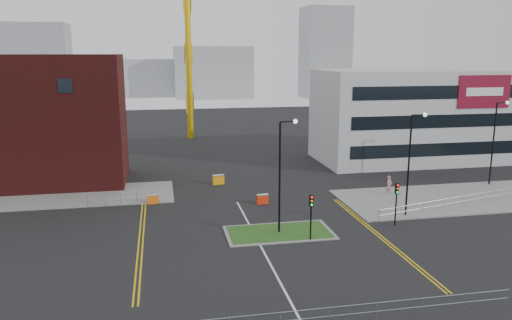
% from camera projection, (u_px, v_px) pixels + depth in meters
% --- Properties ---
extents(ground, '(200.00, 200.00, 0.00)m').
position_uv_depth(ground, '(278.00, 279.00, 31.98)').
color(ground, black).
rests_on(ground, ground).
extents(pavement_left, '(28.00, 8.00, 0.12)m').
position_uv_depth(pavement_left, '(30.00, 198.00, 49.35)').
color(pavement_left, slate).
rests_on(pavement_left, ground).
extents(pavement_right, '(24.00, 10.00, 0.12)m').
position_uv_depth(pavement_right, '(461.00, 198.00, 49.50)').
color(pavement_right, slate).
rests_on(pavement_right, ground).
extents(island_kerb, '(8.60, 4.60, 0.08)m').
position_uv_depth(island_kerb, '(279.00, 233.00, 40.02)').
color(island_kerb, slate).
rests_on(island_kerb, ground).
extents(grass_island, '(8.00, 4.00, 0.12)m').
position_uv_depth(grass_island, '(279.00, 232.00, 40.02)').
color(grass_island, '#1F4416').
rests_on(grass_island, ground).
extents(brick_building, '(24.20, 10.07, 14.24)m').
position_uv_depth(brick_building, '(8.00, 123.00, 53.12)').
color(brick_building, '#4E1413').
rests_on(brick_building, ground).
extents(office_block, '(25.00, 12.20, 12.00)m').
position_uv_depth(office_block, '(413.00, 115.00, 66.23)').
color(office_block, '#B2B5B7').
rests_on(office_block, ground).
extents(streetlamp_island, '(1.46, 0.36, 9.18)m').
position_uv_depth(streetlamp_island, '(282.00, 167.00, 38.93)').
color(streetlamp_island, black).
rests_on(streetlamp_island, ground).
extents(streetlamp_right_near, '(1.46, 0.36, 9.18)m').
position_uv_depth(streetlamp_right_near, '(412.00, 156.00, 43.08)').
color(streetlamp_right_near, black).
rests_on(streetlamp_right_near, ground).
extents(streetlamp_right_far, '(1.46, 0.36, 9.18)m').
position_uv_depth(streetlamp_right_far, '(496.00, 136.00, 53.36)').
color(streetlamp_right_far, black).
rests_on(streetlamp_right_far, ground).
extents(traffic_light_island, '(0.28, 0.33, 3.65)m').
position_uv_depth(traffic_light_island, '(311.00, 209.00, 37.92)').
color(traffic_light_island, black).
rests_on(traffic_light_island, ground).
extents(traffic_light_right, '(0.28, 0.33, 3.65)m').
position_uv_depth(traffic_light_right, '(397.00, 196.00, 41.33)').
color(traffic_light_right, black).
rests_on(traffic_light_right, ground).
extents(railing_front, '(24.05, 0.05, 1.10)m').
position_uv_depth(railing_front, '(305.00, 315.00, 26.06)').
color(railing_front, gray).
rests_on(railing_front, ground).
extents(railing_left, '(6.05, 0.05, 1.10)m').
position_uv_depth(railing_left, '(120.00, 198.00, 47.05)').
color(railing_left, gray).
rests_on(railing_left, ground).
extents(railing_right, '(19.05, 5.05, 1.10)m').
position_uv_depth(railing_right, '(462.00, 199.00, 46.67)').
color(railing_right, gray).
rests_on(railing_right, ground).
extents(centre_line, '(0.15, 30.00, 0.01)m').
position_uv_depth(centre_line, '(271.00, 266.00, 33.90)').
color(centre_line, silver).
rests_on(centre_line, ground).
extents(yellow_left_a, '(0.12, 24.00, 0.01)m').
position_uv_depth(yellow_left_a, '(140.00, 234.00, 39.90)').
color(yellow_left_a, gold).
rests_on(yellow_left_a, ground).
extents(yellow_left_b, '(0.12, 24.00, 0.01)m').
position_uv_depth(yellow_left_b, '(143.00, 233.00, 39.95)').
color(yellow_left_b, gold).
rests_on(yellow_left_b, ground).
extents(yellow_right_a, '(0.12, 20.00, 0.01)m').
position_uv_depth(yellow_right_a, '(377.00, 235.00, 39.51)').
color(yellow_right_a, gold).
rests_on(yellow_right_a, ground).
extents(yellow_right_b, '(0.12, 20.00, 0.01)m').
position_uv_depth(yellow_right_b, '(380.00, 235.00, 39.56)').
color(yellow_right_b, gold).
rests_on(yellow_right_b, ground).
extents(skyline_a, '(18.00, 12.00, 22.00)m').
position_uv_depth(skyline_a, '(36.00, 64.00, 137.34)').
color(skyline_a, gray).
rests_on(skyline_a, ground).
extents(skyline_b, '(24.00, 12.00, 16.00)m').
position_uv_depth(skyline_b, '(213.00, 72.00, 156.88)').
color(skyline_b, gray).
rests_on(skyline_b, ground).
extents(skyline_c, '(14.00, 12.00, 28.00)m').
position_uv_depth(skyline_c, '(325.00, 53.00, 157.33)').
color(skyline_c, gray).
rests_on(skyline_c, ground).
extents(skyline_d, '(30.00, 12.00, 12.00)m').
position_uv_depth(skyline_d, '(155.00, 78.00, 163.55)').
color(skyline_d, gray).
rests_on(skyline_d, ground).
extents(pedestrian, '(0.86, 0.76, 1.98)m').
position_uv_depth(pedestrian, '(389.00, 185.00, 50.62)').
color(pedestrian, '#B87783').
rests_on(pedestrian, ground).
extents(barrier_left, '(1.08, 0.48, 0.88)m').
position_uv_depth(barrier_left, '(153.00, 199.00, 47.73)').
color(barrier_left, orange).
rests_on(barrier_left, ground).
extents(barrier_mid, '(1.15, 0.48, 0.94)m').
position_uv_depth(barrier_mid, '(262.00, 199.00, 47.65)').
color(barrier_mid, red).
rests_on(barrier_mid, ground).
extents(barrier_right, '(1.32, 0.65, 1.06)m').
position_uv_depth(barrier_right, '(218.00, 179.00, 54.70)').
color(barrier_right, orange).
rests_on(barrier_right, ground).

